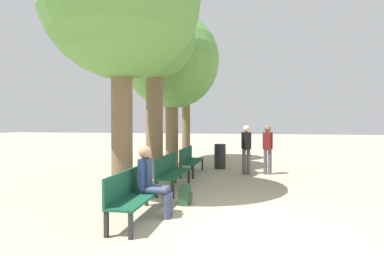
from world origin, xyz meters
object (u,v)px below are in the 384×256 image
Objects in this scene: tree_row_1 at (154,42)px; tree_row_0 at (121,1)px; tree_row_3 at (186,59)px; backpack at (185,195)px; pedestrian_mid at (246,146)px; bench_row_1 at (171,170)px; bench_row_0 at (135,191)px; pedestrian_near at (268,146)px; trash_bin at (220,156)px; tree_row_2 at (172,62)px; person_seated at (151,179)px; bench_row_2 at (190,159)px.

tree_row_0 is at bearing -90.00° from tree_row_1.
tree_row_0 is 1.14× the size of tree_row_1.
tree_row_3 is (0.00, 6.95, 0.12)m from tree_row_0.
backpack is 0.24× the size of pedestrian_mid.
backpack is at bearing -62.30° from bench_row_1.
tree_row_3 is (0.00, 4.57, 0.43)m from tree_row_1.
bench_row_0 is 1.13× the size of pedestrian_near.
pedestrian_mid is (2.78, 1.24, -3.27)m from tree_row_1.
trash_bin is at bearing 76.61° from bench_row_1.
tree_row_1 is at bearing 90.00° from tree_row_0.
tree_row_2 is 6.70m from person_seated.
bench_row_0 and bench_row_1 have the same top height.
pedestrian_near is 0.70m from pedestrian_mid.
trash_bin is at bearing 132.82° from pedestrian_mid.
tree_row_1 is at bearing -90.00° from tree_row_2.
tree_row_1 is 14.43× the size of backpack.
bench_row_2 is 4.74× the size of backpack.
tree_row_2 is at bearing 129.78° from bench_row_2.
pedestrian_mid reaches higher than bench_row_1.
bench_row_2 is at bearing 92.95° from person_seated.
person_seated is 1.43× the size of trash_bin.
pedestrian_near reaches higher than trash_bin.
person_seated is at bearing -96.25° from trash_bin.
tree_row_2 is at bearing 104.52° from bench_row_1.
bench_row_2 is 1.13× the size of pedestrian_mid.
bench_row_0 is at bearing -83.85° from tree_row_3.
bench_row_2 is 4.63m from person_seated.
tree_row_0 is 3.93× the size of pedestrian_mid.
bench_row_1 reaches higher than backpack.
tree_row_0 reaches higher than pedestrian_mid.
person_seated reaches higher than bench_row_2.
trash_bin is (0.65, 5.95, -0.23)m from person_seated.
tree_row_0 is at bearing -90.00° from tree_row_2.
tree_row_0 is at bearing 132.05° from person_seated.
person_seated is (1.15, -8.22, -3.94)m from tree_row_3.
bench_row_2 is 5.30m from tree_row_0.
bench_row_1 is 4.21m from tree_row_0.
tree_row_3 reaches higher than person_seated.
backpack is at bearing -71.74° from tree_row_2.
tree_row_0 is at bearing 121.62° from bench_row_0.
bench_row_0 is 1.41× the size of person_seated.
bench_row_2 is at bearing -75.84° from tree_row_3.
bench_row_0 is 0.33× the size of tree_row_1.
tree_row_1 is at bearing -90.00° from tree_row_3.
tree_row_3 is 3.78× the size of pedestrian_mid.
bench_row_2 is 2.02× the size of trash_bin.
bench_row_2 is at bearing -123.84° from trash_bin.
tree_row_2 reaches higher than tree_row_1.
trash_bin is at bearing 7.54° from tree_row_2.
tree_row_0 is (-0.91, -0.94, 4.00)m from bench_row_1.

